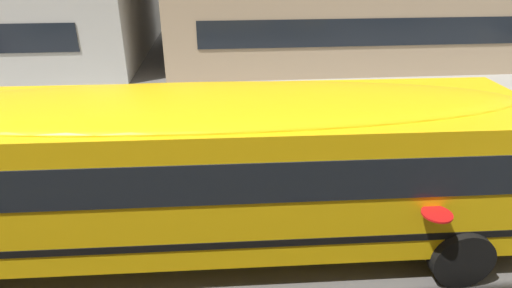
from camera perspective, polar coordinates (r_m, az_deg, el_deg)
ground_plane at (r=9.66m, az=-0.58°, el=-6.57°), size 400.00×400.00×0.00m
sidewalk_far at (r=16.20m, az=-2.66°, el=6.92°), size 120.00×3.00×0.01m
lane_centreline at (r=9.66m, az=-0.58°, el=-6.56°), size 110.00×0.16×0.01m
school_bus at (r=7.25m, az=-6.14°, el=-2.36°), size 13.24×3.31×2.95m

